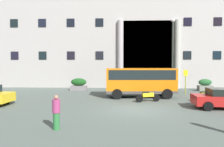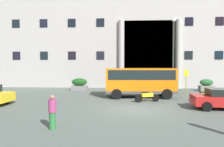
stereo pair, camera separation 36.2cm
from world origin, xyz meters
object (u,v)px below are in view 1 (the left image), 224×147
orange_minibus (140,80)px  pedestrian_child_trailing (56,112)px  hedge_planter_far_west (205,85)px  hedge_planter_east (129,85)px  hedge_planter_west (79,85)px  motorcycle_far_end (205,96)px  hedge_planter_far_east (163,85)px  scooter_by_planter (147,96)px  bus_stop_sign (185,79)px  lamppost_plaza_centre (173,50)px

orange_minibus → pedestrian_child_trailing: bearing=-119.5°
hedge_planter_far_west → hedge_planter_east: 8.68m
hedge_planter_west → motorcycle_far_end: (11.81, -6.86, -0.23)m
hedge_planter_far_east → scooter_by_planter: bearing=-110.7°
orange_minibus → bus_stop_sign: orange_minibus is taller
orange_minibus → motorcycle_far_end: bearing=-25.4°
hedge_planter_far_west → pedestrian_child_trailing: pedestrian_child_trailing is taller
hedge_planter_far_west → hedge_planter_far_east: hedge_planter_far_east is taller
bus_stop_sign → hedge_planter_far_west: (3.07, 2.61, -0.87)m
bus_stop_sign → hedge_planter_far_east: size_ratio=1.40×
orange_minibus → hedge_planter_west: orange_minibus is taller
hedge_planter_west → scooter_by_planter: hedge_planter_west is taller
hedge_planter_far_east → motorcycle_far_end: bearing=-74.8°
lamppost_plaza_centre → hedge_planter_far_west: bearing=21.9°
hedge_planter_far_west → motorcycle_far_end: (-2.82, -6.80, -0.21)m
hedge_planter_east → lamppost_plaza_centre: (4.53, -1.70, 3.95)m
scooter_by_planter → pedestrian_child_trailing: size_ratio=1.27×
bus_stop_sign → hedge_planter_far_west: size_ratio=1.59×
motorcycle_far_end → scooter_by_planter: bearing=-179.5°
hedge_planter_west → hedge_planter_far_west: 14.63m
bus_stop_sign → hedge_planter_west: (-11.56, 2.68, -0.85)m
orange_minibus → pedestrian_child_trailing: orange_minibus is taller
orange_minibus → bus_stop_sign: bearing=20.4°
hedge_planter_east → lamppost_plaza_centre: lamppost_plaza_centre is taller
orange_minibus → hedge_planter_far_east: orange_minibus is taller
hedge_planter_far_east → lamppost_plaza_centre: (0.58, -1.94, 3.91)m
hedge_planter_west → orange_minibus: bearing=-35.3°
scooter_by_planter → motorcycle_far_end: (4.73, 0.38, -0.00)m
hedge_planter_far_west → scooter_by_planter: hedge_planter_far_west is taller
pedestrian_child_trailing → lamppost_plaza_centre: (8.55, 12.73, 3.79)m
bus_stop_sign → scooter_by_planter: 6.48m
bus_stop_sign → scooter_by_planter: bus_stop_sign is taller
orange_minibus → hedge_planter_far_east: 5.97m
hedge_planter_far_east → scooter_by_planter: 7.97m
bus_stop_sign → hedge_planter_west: bearing=167.0°
hedge_planter_far_east → lamppost_plaza_centre: lamppost_plaza_centre is taller
hedge_planter_west → hedge_planter_far_west: bearing=-0.2°
bus_stop_sign → lamppost_plaza_centre: 3.37m
bus_stop_sign → hedge_planter_far_east: bus_stop_sign is taller
hedge_planter_east → orange_minibus: bearing=-80.5°
bus_stop_sign → hedge_planter_far_west: bearing=40.4°
bus_stop_sign → lamppost_plaza_centre: (-1.09, 0.94, 3.05)m
hedge_planter_east → motorcycle_far_end: bearing=-49.3°
orange_minibus → lamppost_plaza_centre: 5.66m
bus_stop_sign → hedge_planter_east: size_ratio=1.22×
scooter_by_planter → hedge_planter_west: bearing=117.3°
hedge_planter_far_west → hedge_planter_far_east: (-4.73, 0.27, 0.01)m
bus_stop_sign → hedge_planter_east: (-5.61, 2.64, -0.90)m
hedge_planter_east → lamppost_plaza_centre: bearing=-20.6°
hedge_planter_west → pedestrian_child_trailing: 14.59m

